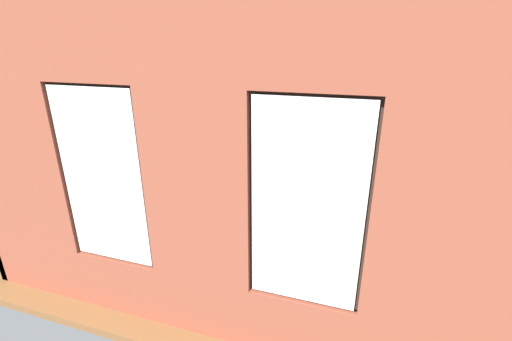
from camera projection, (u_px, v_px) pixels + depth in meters
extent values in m
cube|color=brown|center=(270.00, 222.00, 6.22)|extent=(6.60, 6.08, 0.10)
cube|color=brown|center=(469.00, 229.00, 2.57)|extent=(1.44, 0.16, 3.39)
cube|color=brown|center=(197.00, 191.00, 3.24)|extent=(1.08, 0.16, 3.39)
cube|color=brown|center=(17.00, 165.00, 3.90)|extent=(1.44, 0.16, 3.39)
cube|color=brown|center=(300.00, 327.00, 3.40)|extent=(1.02, 0.16, 0.72)
cube|color=brown|center=(317.00, 40.00, 2.46)|extent=(1.02, 0.16, 0.73)
cube|color=white|center=(306.00, 209.00, 2.90)|extent=(0.96, 0.03, 1.88)
cube|color=#38281E|center=(307.00, 206.00, 2.95)|extent=(1.02, 0.04, 1.94)
cube|color=brown|center=(123.00, 284.00, 4.01)|extent=(1.02, 0.16, 0.72)
cube|color=brown|center=(82.00, 41.00, 3.07)|extent=(1.02, 0.16, 0.73)
cube|color=white|center=(103.00, 180.00, 3.51)|extent=(0.96, 0.03, 1.88)
cube|color=#38281E|center=(107.00, 178.00, 3.56)|extent=(1.02, 0.04, 1.94)
cube|color=tan|center=(207.00, 273.00, 3.68)|extent=(3.33, 0.24, 0.06)
cube|color=black|center=(199.00, 156.00, 3.20)|extent=(0.50, 0.03, 0.71)
cube|color=orange|center=(200.00, 155.00, 3.22)|extent=(0.44, 0.01, 0.65)
cube|color=white|center=(114.00, 119.00, 6.28)|extent=(0.10, 5.08, 3.39)
cube|color=black|center=(225.00, 275.00, 4.40)|extent=(1.93, 0.85, 0.42)
cube|color=black|center=(213.00, 263.00, 3.97)|extent=(1.93, 0.24, 0.38)
cube|color=black|center=(291.00, 267.00, 4.04)|extent=(0.22, 0.85, 0.24)
cube|color=black|center=(165.00, 243.00, 4.54)|extent=(0.22, 0.85, 0.24)
cube|color=black|center=(253.00, 261.00, 4.23)|extent=(0.68, 0.65, 0.12)
cube|color=black|center=(199.00, 250.00, 4.45)|extent=(0.68, 0.65, 0.12)
cube|color=black|center=(407.00, 233.00, 5.37)|extent=(0.89, 1.96, 0.42)
cube|color=black|center=(434.00, 213.00, 5.14)|extent=(0.28, 1.94, 0.38)
cube|color=black|center=(404.00, 193.00, 6.03)|extent=(0.85, 0.24, 0.24)
cube|color=black|center=(417.00, 245.00, 4.49)|extent=(0.85, 0.24, 0.24)
cube|color=black|center=(404.00, 206.00, 5.62)|extent=(0.66, 0.70, 0.12)
cube|color=black|center=(409.00, 229.00, 4.95)|extent=(0.66, 0.70, 0.12)
cube|color=#A87547|center=(241.00, 201.00, 6.01)|extent=(1.21, 0.72, 0.04)
cube|color=#A87547|center=(275.00, 208.00, 6.20)|extent=(0.07, 0.07, 0.38)
cube|color=#A87547|center=(220.00, 200.00, 6.51)|extent=(0.07, 0.07, 0.38)
cube|color=#A87547|center=(266.00, 224.00, 5.66)|extent=(0.07, 0.07, 0.38)
cube|color=#A87547|center=(206.00, 214.00, 5.98)|extent=(0.07, 0.07, 0.38)
cylinder|color=#B23D38|center=(261.00, 197.00, 6.01)|extent=(0.07, 0.07, 0.08)
cylinder|color=#B7333D|center=(244.00, 200.00, 5.86)|extent=(0.08, 0.08, 0.13)
cylinder|color=brown|center=(241.00, 197.00, 5.99)|extent=(0.13, 0.13, 0.09)
sphere|color=#337F38|center=(241.00, 191.00, 5.95)|extent=(0.15, 0.15, 0.15)
cube|color=#B2B2B7|center=(235.00, 196.00, 6.13)|extent=(0.10, 0.18, 0.02)
cube|color=black|center=(137.00, 191.00, 6.68)|extent=(1.11, 0.42, 0.58)
cube|color=black|center=(135.00, 176.00, 6.57)|extent=(0.55, 0.20, 0.05)
cube|color=black|center=(135.00, 173.00, 6.55)|extent=(0.06, 0.04, 0.06)
cube|color=black|center=(132.00, 154.00, 6.42)|extent=(1.24, 0.04, 0.69)
cube|color=black|center=(133.00, 154.00, 6.44)|extent=(1.19, 0.01, 0.64)
cylinder|color=olive|center=(262.00, 174.00, 7.95)|extent=(0.51, 0.51, 0.28)
ellipsoid|color=silver|center=(262.00, 160.00, 7.83)|extent=(1.14, 1.14, 0.46)
ellipsoid|color=navy|center=(259.00, 155.00, 7.82)|extent=(0.44, 0.44, 0.18)
cylinder|color=gray|center=(81.00, 254.00, 4.91)|extent=(0.27, 0.27, 0.33)
cylinder|color=brown|center=(78.00, 241.00, 4.84)|extent=(0.04, 0.04, 0.11)
ellipsoid|color=#286B2D|center=(75.00, 228.00, 4.76)|extent=(0.49, 0.49, 0.31)
cylinder|color=#47423D|center=(381.00, 199.00, 6.78)|extent=(0.19, 0.19, 0.19)
cylinder|color=brown|center=(382.00, 192.00, 6.72)|extent=(0.03, 0.03, 0.15)
ellipsoid|color=#337F38|center=(383.00, 182.00, 6.64)|extent=(0.40, 0.40, 0.26)
cylinder|color=#9E5638|center=(202.00, 162.00, 8.58)|extent=(0.40, 0.40, 0.39)
cylinder|color=brown|center=(201.00, 148.00, 8.46)|extent=(0.07, 0.07, 0.32)
cone|color=#337F38|center=(193.00, 131.00, 8.37)|extent=(0.50, 0.15, 0.59)
cone|color=#337F38|center=(196.00, 137.00, 8.11)|extent=(0.15, 0.59, 0.51)
cone|color=#337F38|center=(207.00, 132.00, 8.26)|extent=(0.48, 0.15, 0.60)
cone|color=#337F38|center=(205.00, 131.00, 8.52)|extent=(0.20, 0.56, 0.55)
cylinder|color=brown|center=(442.00, 337.00, 3.56)|extent=(0.27, 0.27, 0.28)
cylinder|color=brown|center=(449.00, 310.00, 3.44)|extent=(0.05, 0.05, 0.41)
cone|color=#1E5B28|center=(439.00, 271.00, 3.32)|extent=(0.43, 0.14, 0.54)
cone|color=#1E5B28|center=(451.00, 291.00, 3.14)|extent=(0.30, 0.53, 0.45)
cone|color=#1E5B28|center=(477.00, 291.00, 3.11)|extent=(0.41, 0.46, 0.48)
cone|color=#1E5B28|center=(484.00, 286.00, 3.21)|extent=(0.54, 0.20, 0.44)
cone|color=#1E5B28|center=(469.00, 271.00, 3.41)|extent=(0.42, 0.47, 0.46)
cone|color=#1E5B28|center=(441.00, 265.00, 3.51)|extent=(0.34, 0.52, 0.45)
cylinder|color=#9E5638|center=(129.00, 224.00, 5.67)|extent=(0.35, 0.35, 0.36)
cylinder|color=brown|center=(127.00, 212.00, 5.59)|extent=(0.05, 0.05, 0.10)
ellipsoid|color=#1E5B28|center=(124.00, 191.00, 5.45)|extent=(0.68, 0.68, 0.65)
cylinder|color=beige|center=(334.00, 196.00, 6.90)|extent=(0.23, 0.23, 0.21)
cylinder|color=brown|center=(335.00, 188.00, 6.84)|extent=(0.03, 0.03, 0.14)
ellipsoid|color=#286B2D|center=(336.00, 174.00, 6.74)|extent=(0.54, 0.54, 0.46)
cylinder|color=gray|center=(336.00, 304.00, 4.01)|extent=(0.26, 0.26, 0.26)
cylinder|color=brown|center=(339.00, 275.00, 3.87)|extent=(0.05, 0.05, 0.56)
cone|color=#1E5B28|center=(327.00, 232.00, 3.74)|extent=(0.46, 0.14, 0.56)
cone|color=#1E5B28|center=(329.00, 243.00, 3.60)|extent=(0.44, 0.47, 0.52)
cone|color=#1E5B28|center=(347.00, 252.00, 3.49)|extent=(0.28, 0.57, 0.46)
cone|color=#1E5B28|center=(363.00, 245.00, 3.58)|extent=(0.55, 0.29, 0.50)
cone|color=#1E5B28|center=(359.00, 234.00, 3.75)|extent=(0.49, 0.40, 0.53)
cone|color=#1E5B28|center=(350.00, 228.00, 3.80)|extent=(0.28, 0.46, 0.57)
cone|color=#1E5B28|center=(332.00, 229.00, 3.90)|extent=(0.43, 0.51, 0.49)
cylinder|color=beige|center=(408.00, 185.00, 7.24)|extent=(0.32, 0.32, 0.36)
cylinder|color=brown|center=(411.00, 166.00, 7.09)|extent=(0.06, 0.06, 0.47)
cone|color=#3D8E42|center=(407.00, 143.00, 6.95)|extent=(0.43, 0.17, 0.56)
cone|color=#3D8E42|center=(409.00, 147.00, 6.83)|extent=(0.41, 0.47, 0.52)
cone|color=#3D8E42|center=(422.00, 147.00, 6.77)|extent=(0.41, 0.44, 0.54)
cone|color=#3D8E42|center=(427.00, 147.00, 6.91)|extent=(0.55, 0.22, 0.47)
cone|color=#3D8E42|center=(421.00, 144.00, 7.03)|extent=(0.41, 0.47, 0.52)
cone|color=#3D8E42|center=(410.00, 142.00, 7.09)|extent=(0.31, 0.48, 0.54)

